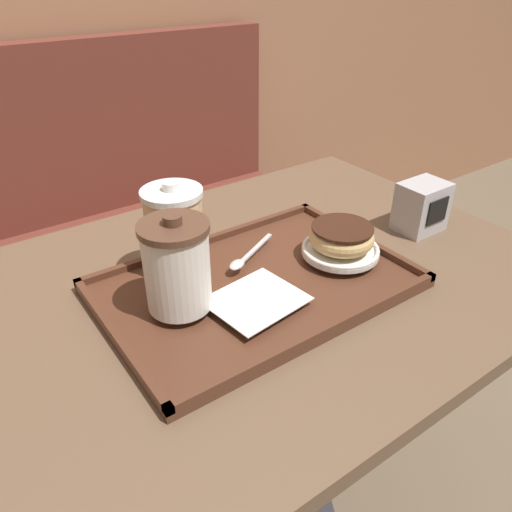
{
  "coord_description": "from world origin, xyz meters",
  "views": [
    {
      "loc": [
        -0.41,
        -0.58,
        1.21
      ],
      "look_at": [
        -0.02,
        -0.03,
        0.8
      ],
      "focal_mm": 35.0,
      "sensor_mm": 36.0,
      "label": 1
    }
  ],
  "objects_px": {
    "donut_chocolate_glazed": "(342,236)",
    "coffee_cup_rear": "(175,228)",
    "napkin_dispenser": "(422,207)",
    "spoon": "(243,260)",
    "coffee_cup_front": "(177,265)"
  },
  "relations": [
    {
      "from": "donut_chocolate_glazed",
      "to": "napkin_dispenser",
      "type": "height_order",
      "value": "napkin_dispenser"
    },
    {
      "from": "coffee_cup_rear",
      "to": "spoon",
      "type": "xyz_separation_m",
      "value": [
        0.09,
        -0.06,
        -0.07
      ]
    },
    {
      "from": "spoon",
      "to": "napkin_dispenser",
      "type": "relative_size",
      "value": 1.36
    },
    {
      "from": "coffee_cup_front",
      "to": "donut_chocolate_glazed",
      "type": "xyz_separation_m",
      "value": [
        0.3,
        -0.03,
        -0.04
      ]
    },
    {
      "from": "coffee_cup_front",
      "to": "coffee_cup_rear",
      "type": "distance_m",
      "value": 0.11
    },
    {
      "from": "donut_chocolate_glazed",
      "to": "coffee_cup_rear",
      "type": "bearing_deg",
      "value": 152.46
    },
    {
      "from": "coffee_cup_rear",
      "to": "napkin_dispenser",
      "type": "distance_m",
      "value": 0.49
    },
    {
      "from": "napkin_dispenser",
      "to": "spoon",
      "type": "bearing_deg",
      "value": 169.77
    },
    {
      "from": "spoon",
      "to": "napkin_dispenser",
      "type": "height_order",
      "value": "napkin_dispenser"
    },
    {
      "from": "napkin_dispenser",
      "to": "coffee_cup_rear",
      "type": "bearing_deg",
      "value": 165.34
    },
    {
      "from": "coffee_cup_rear",
      "to": "napkin_dispenser",
      "type": "bearing_deg",
      "value": -14.66
    },
    {
      "from": "coffee_cup_rear",
      "to": "donut_chocolate_glazed",
      "type": "xyz_separation_m",
      "value": [
        0.25,
        -0.13,
        -0.04
      ]
    },
    {
      "from": "donut_chocolate_glazed",
      "to": "spoon",
      "type": "distance_m",
      "value": 0.18
    },
    {
      "from": "coffee_cup_rear",
      "to": "spoon",
      "type": "relative_size",
      "value": 1.13
    },
    {
      "from": "spoon",
      "to": "coffee_cup_rear",
      "type": "bearing_deg",
      "value": -57.05
    }
  ]
}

